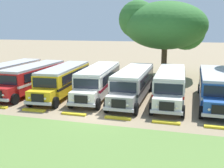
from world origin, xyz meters
name	(u,v)px	position (x,y,z in m)	size (l,w,h in m)	color
ground_plane	(99,114)	(0.00, 0.00, 0.00)	(220.00, 220.00, 0.00)	#937F60
foreground_grass_strip	(55,156)	(0.00, -7.40, 0.00)	(80.00, 10.34, 0.01)	olive
parked_bus_slot_0	(9,75)	(-12.48, 5.89, 1.58)	(2.70, 10.84, 2.82)	orange
parked_bus_slot_1	(33,77)	(-9.10, 5.39, 1.58)	(2.84, 10.86, 2.82)	red
parked_bus_slot_2	(64,79)	(-5.48, 5.22, 1.58)	(3.27, 10.93, 2.82)	yellow
parked_bus_slot_3	(99,80)	(-1.87, 5.77, 1.58)	(3.27, 10.93, 2.82)	silver
parked_bus_slot_4	(133,82)	(1.77, 5.35, 1.58)	(2.73, 10.85, 2.82)	#9E9993
parked_bus_slot_5	(170,84)	(5.23, 5.65, 1.58)	(2.80, 10.85, 2.82)	silver
parked_bus_slot_6	(215,86)	(9.13, 5.80, 1.58)	(2.94, 10.87, 2.82)	#23519E
curb_wheelstop_2	(34,110)	(-5.36, -0.77, 0.07)	(2.00, 0.36, 0.15)	yellow
curb_wheelstop_3	(74,114)	(-1.79, -0.77, 0.07)	(2.00, 0.36, 0.15)	yellow
curb_wheelstop_4	(118,118)	(1.79, -0.77, 0.07)	(2.00, 0.36, 0.15)	yellow
curb_wheelstop_5	(166,122)	(5.36, -0.77, 0.07)	(2.00, 0.36, 0.15)	yellow
curb_wheelstop_6	(219,127)	(8.94, -0.77, 0.07)	(2.00, 0.36, 0.15)	yellow
broad_shade_tree	(165,26)	(3.51, 18.60, 6.94)	(11.78, 11.99, 10.34)	brown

